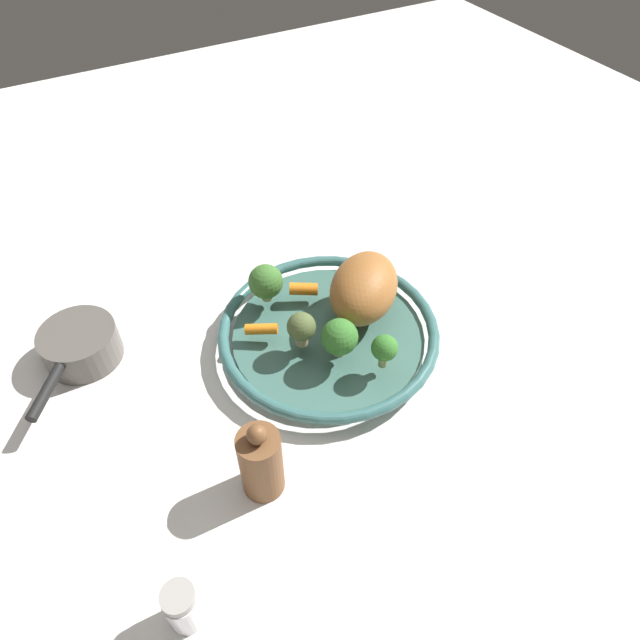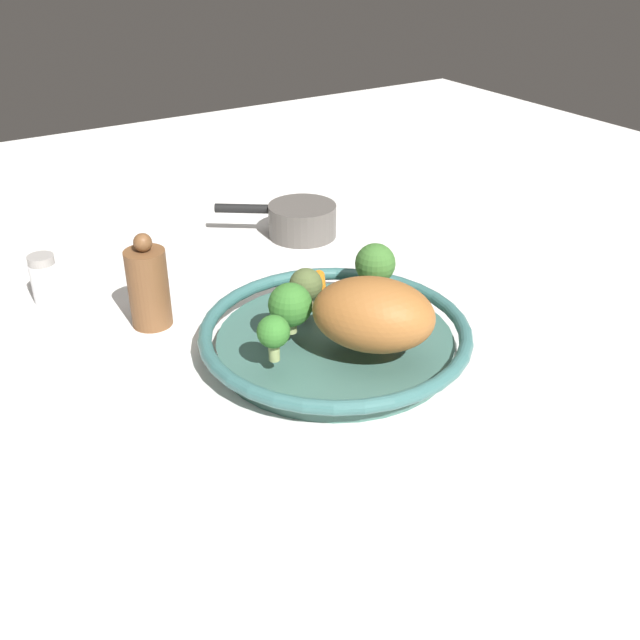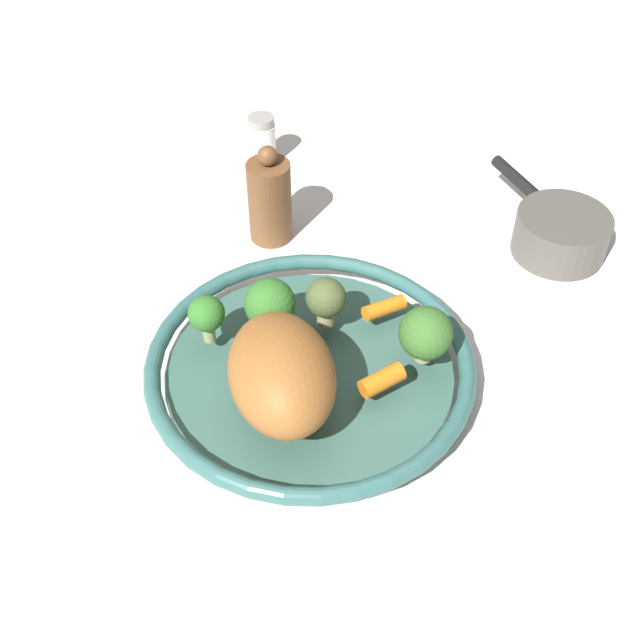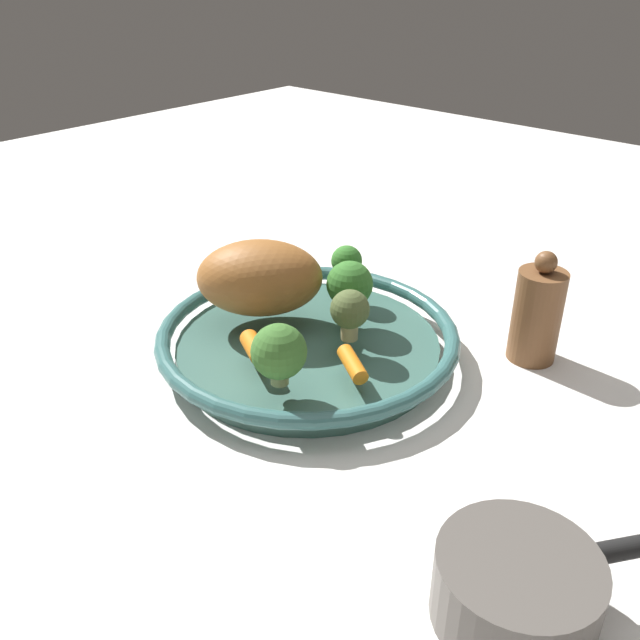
{
  "view_description": "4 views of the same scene",
  "coord_description": "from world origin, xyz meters",
  "px_view_note": "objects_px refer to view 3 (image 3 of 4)",
  "views": [
    {
      "loc": [
        -0.52,
        0.3,
        0.69
      ],
      "look_at": [
        0.01,
        0.01,
        0.06
      ],
      "focal_mm": 31.53,
      "sensor_mm": 36.0,
      "label": 1
    },
    {
      "loc": [
        -0.45,
        -0.68,
        0.51
      ],
      "look_at": [
        -0.03,
        -0.0,
        0.06
      ],
      "focal_mm": 41.36,
      "sensor_mm": 36.0,
      "label": 2
    },
    {
      "loc": [
        0.3,
        -0.49,
        0.65
      ],
      "look_at": [
        0.0,
        0.02,
        0.08
      ],
      "focal_mm": 44.66,
      "sensor_mm": 36.0,
      "label": 3
    },
    {
      "loc": [
        0.5,
        0.47,
        0.43
      ],
      "look_at": [
        0.01,
        0.02,
        0.06
      ],
      "focal_mm": 38.36,
      "sensor_mm": 36.0,
      "label": 4
    }
  ],
  "objects_px": {
    "roast_chicken_piece": "(282,374)",
    "broccoli_floret_edge": "(426,333)",
    "baby_carrot_near_rim": "(384,308)",
    "saucepan": "(560,233)",
    "baby_carrot_left": "(383,379)",
    "pepper_mill": "(270,200)",
    "serving_bowl": "(310,369)",
    "broccoli_floret_large": "(207,315)",
    "salt_shaker": "(262,140)",
    "broccoli_floret_small": "(326,299)",
    "broccoli_floret_mid": "(270,304)"
  },
  "relations": [
    {
      "from": "roast_chicken_piece",
      "to": "broccoli_floret_edge",
      "type": "relative_size",
      "value": 2.27
    },
    {
      "from": "baby_carrot_near_rim",
      "to": "saucepan",
      "type": "height_order",
      "value": "baby_carrot_near_rim"
    },
    {
      "from": "broccoli_floret_edge",
      "to": "saucepan",
      "type": "relative_size",
      "value": 0.35
    },
    {
      "from": "baby_carrot_left",
      "to": "pepper_mill",
      "type": "xyz_separation_m",
      "value": [
        -0.26,
        0.19,
        0.01
      ]
    },
    {
      "from": "serving_bowl",
      "to": "broccoli_floret_large",
      "type": "xyz_separation_m",
      "value": [
        -0.11,
        -0.03,
        0.06
      ]
    },
    {
      "from": "broccoli_floret_large",
      "to": "broccoli_floret_edge",
      "type": "bearing_deg",
      "value": 23.05
    },
    {
      "from": "salt_shaker",
      "to": "broccoli_floret_edge",
      "type": "bearing_deg",
      "value": -36.29
    },
    {
      "from": "baby_carrot_near_rim",
      "to": "salt_shaker",
      "type": "height_order",
      "value": "salt_shaker"
    },
    {
      "from": "broccoli_floret_edge",
      "to": "salt_shaker",
      "type": "xyz_separation_m",
      "value": [
        -0.38,
        0.28,
        -0.04
      ]
    },
    {
      "from": "broccoli_floret_edge",
      "to": "baby_carrot_left",
      "type": "bearing_deg",
      "value": -109.21
    },
    {
      "from": "broccoli_floret_large",
      "to": "broccoli_floret_edge",
      "type": "distance_m",
      "value": 0.23
    },
    {
      "from": "roast_chicken_piece",
      "to": "broccoli_floret_small",
      "type": "distance_m",
      "value": 0.12
    },
    {
      "from": "roast_chicken_piece",
      "to": "baby_carrot_left",
      "type": "xyz_separation_m",
      "value": [
        0.08,
        0.07,
        -0.03
      ]
    },
    {
      "from": "pepper_mill",
      "to": "broccoli_floret_mid",
      "type": "bearing_deg",
      "value": -57.19
    },
    {
      "from": "broccoli_floret_mid",
      "to": "pepper_mill",
      "type": "bearing_deg",
      "value": 122.81
    },
    {
      "from": "baby_carrot_left",
      "to": "baby_carrot_near_rim",
      "type": "relative_size",
      "value": 0.93
    },
    {
      "from": "saucepan",
      "to": "broccoli_floret_mid",
      "type": "bearing_deg",
      "value": -122.61
    },
    {
      "from": "pepper_mill",
      "to": "saucepan",
      "type": "distance_m",
      "value": 0.37
    },
    {
      "from": "broccoli_floret_edge",
      "to": "salt_shaker",
      "type": "bearing_deg",
      "value": 143.71
    },
    {
      "from": "salt_shaker",
      "to": "roast_chicken_piece",
      "type": "bearing_deg",
      "value": -54.67
    },
    {
      "from": "baby_carrot_left",
      "to": "broccoli_floret_mid",
      "type": "relative_size",
      "value": 0.7
    },
    {
      "from": "pepper_mill",
      "to": "roast_chicken_piece",
      "type": "bearing_deg",
      "value": -55.25
    },
    {
      "from": "roast_chicken_piece",
      "to": "broccoli_floret_large",
      "type": "relative_size",
      "value": 2.55
    },
    {
      "from": "roast_chicken_piece",
      "to": "broccoli_floret_large",
      "type": "distance_m",
      "value": 0.12
    },
    {
      "from": "pepper_mill",
      "to": "saucepan",
      "type": "xyz_separation_m",
      "value": [
        0.34,
        0.16,
        -0.03
      ]
    },
    {
      "from": "serving_bowl",
      "to": "roast_chicken_piece",
      "type": "height_order",
      "value": "roast_chicken_piece"
    },
    {
      "from": "serving_bowl",
      "to": "pepper_mill",
      "type": "relative_size",
      "value": 2.6
    },
    {
      "from": "broccoli_floret_small",
      "to": "pepper_mill",
      "type": "height_order",
      "value": "pepper_mill"
    },
    {
      "from": "broccoli_floret_large",
      "to": "broccoli_floret_mid",
      "type": "distance_m",
      "value": 0.07
    },
    {
      "from": "broccoli_floret_small",
      "to": "baby_carrot_left",
      "type": "bearing_deg",
      "value": -28.05
    },
    {
      "from": "baby_carrot_left",
      "to": "saucepan",
      "type": "relative_size",
      "value": 0.25
    },
    {
      "from": "serving_bowl",
      "to": "broccoli_floret_small",
      "type": "height_order",
      "value": "broccoli_floret_small"
    },
    {
      "from": "salt_shaker",
      "to": "pepper_mill",
      "type": "relative_size",
      "value": 0.55
    },
    {
      "from": "saucepan",
      "to": "broccoli_floret_small",
      "type": "bearing_deg",
      "value": -119.64
    },
    {
      "from": "serving_bowl",
      "to": "broccoli_floret_large",
      "type": "distance_m",
      "value": 0.12
    },
    {
      "from": "broccoli_floret_small",
      "to": "broccoli_floret_edge",
      "type": "distance_m",
      "value": 0.12
    },
    {
      "from": "broccoli_floret_mid",
      "to": "salt_shaker",
      "type": "bearing_deg",
      "value": 124.41
    },
    {
      "from": "baby_carrot_left",
      "to": "salt_shaker",
      "type": "height_order",
      "value": "salt_shaker"
    },
    {
      "from": "broccoli_floret_mid",
      "to": "salt_shaker",
      "type": "distance_m",
      "value": 0.4
    },
    {
      "from": "roast_chicken_piece",
      "to": "saucepan",
      "type": "relative_size",
      "value": 0.79
    },
    {
      "from": "broccoli_floret_mid",
      "to": "saucepan",
      "type": "height_order",
      "value": "broccoli_floret_mid"
    },
    {
      "from": "broccoli_floret_small",
      "to": "saucepan",
      "type": "distance_m",
      "value": 0.35
    },
    {
      "from": "broccoli_floret_edge",
      "to": "broccoli_floret_small",
      "type": "bearing_deg",
      "value": -177.68
    },
    {
      "from": "serving_bowl",
      "to": "baby_carrot_near_rim",
      "type": "bearing_deg",
      "value": 68.98
    },
    {
      "from": "broccoli_floret_mid",
      "to": "salt_shaker",
      "type": "height_order",
      "value": "broccoli_floret_mid"
    },
    {
      "from": "broccoli_floret_small",
      "to": "serving_bowl",
      "type": "bearing_deg",
      "value": -78.01
    },
    {
      "from": "broccoli_floret_large",
      "to": "pepper_mill",
      "type": "bearing_deg",
      "value": 106.62
    },
    {
      "from": "pepper_mill",
      "to": "baby_carrot_left",
      "type": "bearing_deg",
      "value": -36.84
    },
    {
      "from": "broccoli_floret_mid",
      "to": "broccoli_floret_small",
      "type": "xyz_separation_m",
      "value": [
        0.05,
        0.04,
        -0.0
      ]
    },
    {
      "from": "broccoli_floret_edge",
      "to": "serving_bowl",
      "type": "bearing_deg",
      "value": -150.82
    }
  ]
}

